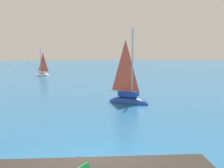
{
  "coord_description": "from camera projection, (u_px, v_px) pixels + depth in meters",
  "views": [
    {
      "loc": [
        -0.29,
        -8.72,
        3.95
      ],
      "look_at": [
        1.57,
        8.89,
        1.71
      ],
      "focal_mm": 46.45,
      "sensor_mm": 36.0,
      "label": 1
    }
  ],
  "objects": [
    {
      "name": "sailboat_near",
      "position": [
        128.0,
        99.0,
        20.55
      ],
      "size": [
        3.1,
        2.6,
        5.81
      ],
      "rotation": [
        0.0,
        0.0,
        5.68
      ],
      "color": "#193D99",
      "rests_on": "ground"
    },
    {
      "name": "sailboat_far",
      "position": [
        42.0,
        74.0,
        40.64
      ],
      "size": [
        2.33,
        1.57,
        4.22
      ],
      "rotation": [
        0.0,
        0.0,
        2.74
      ],
      "color": "white",
      "rests_on": "ground"
    }
  ]
}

